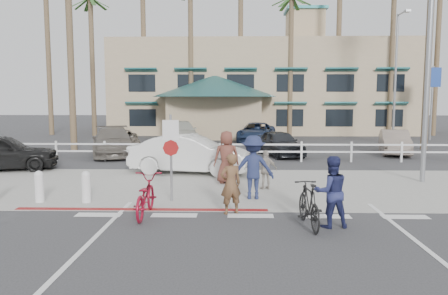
{
  "coord_description": "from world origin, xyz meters",
  "views": [
    {
      "loc": [
        -0.4,
        -10.54,
        3.07
      ],
      "look_at": [
        -0.77,
        3.37,
        1.5
      ],
      "focal_mm": 35.0,
      "sensor_mm": 36.0,
      "label": 1
    }
  ],
  "objects_px": {
    "car_white_sedan": "(190,154)",
    "car_red_compact": "(1,152)",
    "sign_post": "(171,153)",
    "bike_black": "(309,204)",
    "bike_red": "(145,196)"
  },
  "relations": [
    {
      "from": "car_white_sedan",
      "to": "car_red_compact",
      "type": "bearing_deg",
      "value": 96.47
    },
    {
      "from": "bike_black",
      "to": "sign_post",
      "type": "bearing_deg",
      "value": -39.88
    },
    {
      "from": "car_red_compact",
      "to": "car_white_sedan",
      "type": "bearing_deg",
      "value": -108.24
    },
    {
      "from": "car_white_sedan",
      "to": "car_red_compact",
      "type": "relative_size",
      "value": 1.05
    },
    {
      "from": "bike_red",
      "to": "car_white_sedan",
      "type": "relative_size",
      "value": 0.42
    },
    {
      "from": "bike_red",
      "to": "bike_black",
      "type": "relative_size",
      "value": 1.11
    },
    {
      "from": "sign_post",
      "to": "car_white_sedan",
      "type": "height_order",
      "value": "sign_post"
    },
    {
      "from": "sign_post",
      "to": "car_white_sedan",
      "type": "distance_m",
      "value": 4.98
    },
    {
      "from": "sign_post",
      "to": "car_red_compact",
      "type": "xyz_separation_m",
      "value": [
        -8.11,
        5.46,
        -0.66
      ]
    },
    {
      "from": "car_red_compact",
      "to": "bike_black",
      "type": "bearing_deg",
      "value": -138.71
    },
    {
      "from": "bike_black",
      "to": "car_red_compact",
      "type": "relative_size",
      "value": 0.4
    },
    {
      "from": "bike_red",
      "to": "car_red_compact",
      "type": "distance_m",
      "value": 10.43
    },
    {
      "from": "sign_post",
      "to": "bike_red",
      "type": "bearing_deg",
      "value": -105.84
    },
    {
      "from": "car_white_sedan",
      "to": "bike_black",
      "type": "bearing_deg",
      "value": -143.99
    },
    {
      "from": "sign_post",
      "to": "car_red_compact",
      "type": "distance_m",
      "value": 9.8
    }
  ]
}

